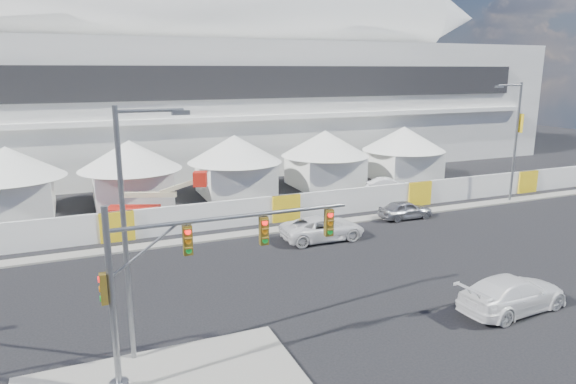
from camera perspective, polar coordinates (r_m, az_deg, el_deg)
name	(u,v)px	position (r m, az deg, el deg)	size (l,w,h in m)	color
ground	(285,320)	(23.88, -0.34, -14.06)	(160.00, 160.00, 0.00)	black
far_curb	(453,208)	(44.01, 17.89, -1.66)	(80.00, 1.20, 0.12)	gray
stadium	(221,83)	(63.38, -7.48, 11.90)	(80.00, 24.80, 21.98)	silver
tent_row	(185,164)	(45.12, -11.41, 3.11)	(53.40, 8.40, 5.40)	white
hoarding_fence	(286,208)	(38.22, -0.27, -1.78)	(70.00, 0.25, 2.00)	white
scaffold_tower	(492,107)	(77.69, 21.76, 8.78)	(4.40, 4.40, 12.00)	#595B60
sedan_silver	(405,210)	(39.87, 12.91, -1.92)	(4.14, 1.67, 1.41)	#9FA0A3
pickup_curb	(323,228)	(34.18, 3.88, -4.04)	(5.64, 2.60, 1.57)	white
pickup_near	(513,294)	(26.61, 23.70, -10.29)	(5.73, 2.33, 1.66)	white
lot_car_a	(388,185)	(48.21, 11.07, 0.76)	(3.99, 1.39, 1.31)	white
traffic_mast	(173,282)	(18.38, -12.66, -9.76)	(9.00, 0.65, 6.67)	slate
streetlight_median	(131,219)	(19.61, -17.07, -2.91)	(2.68, 0.27, 9.68)	slate
streetlight_curb	(514,134)	(46.94, 23.85, 5.93)	(2.97, 0.67, 10.04)	slate
boom_lift	(143,208)	(39.63, -15.82, -1.72)	(7.70, 2.90, 3.77)	red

